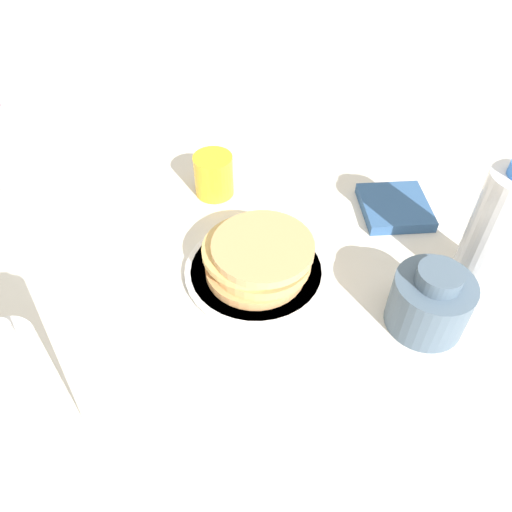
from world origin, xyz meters
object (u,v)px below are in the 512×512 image
plate (256,271)px  pancake_stack (258,257)px  cream_jug (430,301)px  water_bottle_near (17,175)px  water_bottle_far (33,393)px  juice_glass (214,175)px  water_bottle_mid (496,231)px

plate → pancake_stack: size_ratio=1.34×
plate → cream_jug: 0.26m
water_bottle_near → water_bottle_far: (-0.05, -0.39, -0.02)m
juice_glass → cream_jug: size_ratio=0.71×
juice_glass → pancake_stack: bearing=-95.8°
water_bottle_mid → water_bottle_far: (-0.64, 0.04, -0.00)m
cream_jug → water_bottle_far: bearing=172.7°
plate → water_bottle_far: (-0.33, -0.13, 0.09)m
pancake_stack → water_bottle_far: bearing=-159.6°
cream_jug → plate: bearing=131.8°
juice_glass → cream_jug: bearing=-70.2°
plate → water_bottle_far: size_ratio=1.04×
water_bottle_near → plate: bearing=-41.8°
pancake_stack → cream_jug: cream_jug is taller
juice_glass → water_bottle_far: 0.50m
water_bottle_near → pancake_stack: bearing=-42.0°
pancake_stack → water_bottle_near: water_bottle_near is taller
juice_glass → water_bottle_near: bearing=173.2°
juice_glass → water_bottle_near: (-0.31, 0.04, 0.08)m
juice_glass → cream_jug: cream_jug is taller
water_bottle_far → water_bottle_mid: bearing=-3.3°
pancake_stack → water_bottle_far: water_bottle_far is taller
pancake_stack → water_bottle_near: (-0.29, 0.26, 0.08)m
pancake_stack → cream_jug: bearing=-48.0°
plate → water_bottle_mid: water_bottle_mid is taller
plate → water_bottle_near: 0.40m
plate → water_bottle_near: (-0.29, 0.26, 0.11)m
plate → juice_glass: bearing=83.5°
plate → cream_jug: cream_jug is taller
water_bottle_mid → water_bottle_far: water_bottle_mid is taller
plate → water_bottle_near: size_ratio=0.89×
water_bottle_mid → water_bottle_near: bearing=144.3°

